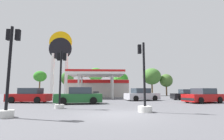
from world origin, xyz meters
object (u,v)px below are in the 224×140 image
at_px(car_2, 30,96).
at_px(traffic_signal_2, 144,95).
at_px(car_0, 79,96).
at_px(traffic_signal_0, 60,85).
at_px(tree_0, 40,76).
at_px(tree_2, 96,75).
at_px(traffic_signal_1, 8,86).
at_px(tree_4, 152,76).
at_px(car_1, 142,95).
at_px(tree_3, 121,80).
at_px(tree_1, 67,78).
at_px(tree_5, 166,81).
at_px(station_pole_sign, 60,55).
at_px(car_4, 203,96).
at_px(car_3, 187,95).

height_order(car_2, traffic_signal_2, traffic_signal_2).
bearing_deg(car_0, traffic_signal_0, -101.05).
xyz_separation_m(tree_0, tree_2, (12.73, 2.08, 0.70)).
distance_m(car_2, traffic_signal_1, 10.00).
distance_m(traffic_signal_1, tree_4, 34.39).
distance_m(car_0, tree_0, 25.69).
relative_size(car_1, tree_3, 0.82).
height_order(tree_1, tree_2, tree_2).
bearing_deg(tree_5, station_pole_sign, -153.71).
relative_size(car_1, tree_1, 0.83).
height_order(car_0, tree_1, tree_1).
relative_size(car_2, tree_0, 0.77).
height_order(car_2, tree_5, tree_5).
relative_size(traffic_signal_2, tree_1, 0.77).
distance_m(traffic_signal_1, tree_0, 31.78).
xyz_separation_m(car_2, tree_5, (23.14, 20.86, 2.92)).
height_order(car_0, traffic_signal_2, traffic_signal_2).
bearing_deg(car_0, station_pole_sign, 113.08).
relative_size(station_pole_sign, car_0, 2.44).
height_order(car_2, tree_0, tree_0).
relative_size(tree_4, tree_5, 1.26).
distance_m(car_4, tree_0, 33.30).
bearing_deg(tree_1, car_1, -53.47).
xyz_separation_m(car_0, tree_1, (-5.85, 22.27, 3.30)).
bearing_deg(car_4, tree_2, 116.70).
distance_m(station_pole_sign, tree_4, 22.06).
xyz_separation_m(traffic_signal_2, tree_1, (-10.64, 28.52, 3.02)).
distance_m(car_2, car_4, 18.13).
relative_size(car_4, traffic_signal_0, 1.07).
bearing_deg(traffic_signal_0, tree_1, 100.95).
bearing_deg(car_4, traffic_signal_1, -151.43).
distance_m(traffic_signal_2, tree_1, 30.59).
distance_m(car_1, traffic_signal_2, 11.08).
bearing_deg(car_0, tree_3, 73.94).
height_order(car_1, tree_1, tree_1).
relative_size(station_pole_sign, tree_3, 2.01).
bearing_deg(tree_2, traffic_signal_0, -92.90).
bearing_deg(station_pole_sign, tree_3, 46.49).
height_order(traffic_signal_0, traffic_signal_2, traffic_signal_2).
bearing_deg(traffic_signal_2, car_1, 77.04).
distance_m(station_pole_sign, car_3, 20.55).
distance_m(traffic_signal_2, tree_4, 30.24).
distance_m(traffic_signal_0, tree_5, 32.49).
relative_size(traffic_signal_1, tree_4, 0.69).
bearing_deg(station_pole_sign, car_0, -66.92).
height_order(traffic_signal_0, tree_5, tree_5).
relative_size(car_2, car_4, 0.98).
height_order(car_1, traffic_signal_1, traffic_signal_1).
relative_size(traffic_signal_2, tree_3, 0.76).
bearing_deg(car_3, traffic_signal_1, -140.21).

